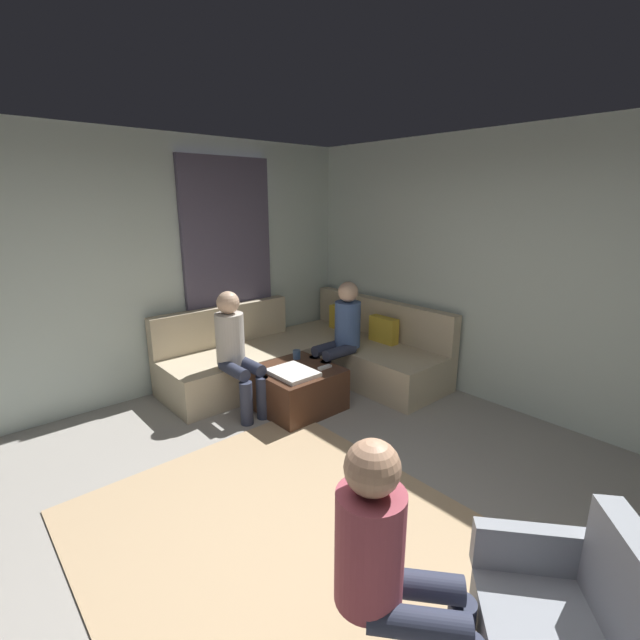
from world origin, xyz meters
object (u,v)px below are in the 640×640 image
at_px(ottoman, 297,388).
at_px(person_on_armchair, 393,564).
at_px(sectional_couch, 310,356).
at_px(person_on_couch_back, 341,332).
at_px(coffee_mug, 297,354).
at_px(person_on_couch_side, 236,348).
at_px(game_remote, 325,367).

relative_size(ottoman, person_on_armchair, 0.64).
bearing_deg(sectional_couch, person_on_armchair, -34.66).
bearing_deg(ottoman, person_on_armchair, -30.16).
bearing_deg(ottoman, person_on_couch_back, 93.64).
xyz_separation_m(person_on_couch_back, person_on_armchair, (2.39, -2.02, -0.01)).
xyz_separation_m(sectional_couch, coffee_mug, (0.27, -0.42, 0.19)).
height_order(sectional_couch, person_on_armchair, person_on_armchair).
distance_m(ottoman, person_on_couch_side, 0.74).
relative_size(coffee_mug, person_on_couch_side, 0.08).
relative_size(game_remote, person_on_couch_back, 0.12).
height_order(sectional_couch, game_remote, sectional_couch).
distance_m(coffee_mug, person_on_couch_back, 0.54).
bearing_deg(sectional_couch, person_on_couch_back, 6.95).
relative_size(ottoman, person_on_couch_back, 0.63).
distance_m(sectional_couch, ottoman, 0.78).
xyz_separation_m(sectional_couch, person_on_couch_side, (0.15, -1.07, 0.38)).
xyz_separation_m(ottoman, person_on_armchair, (2.35, -1.36, 0.43)).
height_order(coffee_mug, person_on_couch_side, person_on_couch_side).
height_order(sectional_couch, person_on_couch_side, person_on_couch_side).
bearing_deg(ottoman, coffee_mug, 140.71).
bearing_deg(person_on_armchair, person_on_couch_back, -170.45).
xyz_separation_m(game_remote, person_on_couch_back, (-0.22, 0.43, 0.23)).
relative_size(ottoman, person_on_couch_side, 0.63).
relative_size(sectional_couch, person_on_couch_side, 2.12).
bearing_deg(person_on_couch_back, sectional_couch, 6.95).
xyz_separation_m(game_remote, person_on_armchair, (2.17, -1.58, 0.21)).
distance_m(sectional_couch, coffee_mug, 0.53).
relative_size(coffee_mug, game_remote, 0.63).
bearing_deg(person_on_armchair, game_remote, -166.41).
bearing_deg(person_on_couch_back, game_remote, 117.02).
bearing_deg(sectional_couch, ottoman, -50.56).
height_order(ottoman, game_remote, game_remote).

